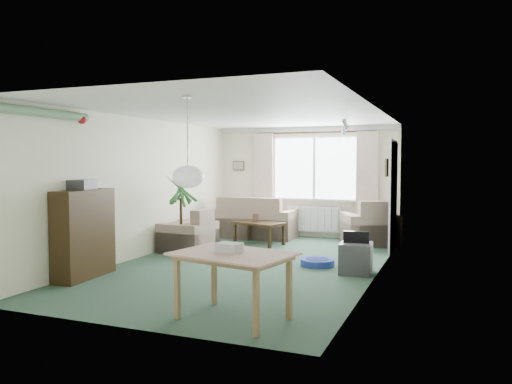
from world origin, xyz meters
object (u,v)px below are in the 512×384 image
at_px(coffee_table, 259,233).
at_px(houseplant, 181,213).
at_px(tv_cube, 356,258).
at_px(pet_bed, 317,262).
at_px(armchair_corner, 370,222).
at_px(armchair_left, 188,230).
at_px(sofa, 255,217).
at_px(dining_table, 233,287).
at_px(bookshelf, 84,234).

bearing_deg(coffee_table, houseplant, -121.40).
bearing_deg(coffee_table, tv_cube, -39.47).
relative_size(houseplant, pet_bed, 2.73).
height_order(armchair_corner, armchair_left, armchair_corner).
bearing_deg(pet_bed, tv_cube, -24.79).
bearing_deg(armchair_corner, pet_bed, 55.00).
xyz_separation_m(sofa, dining_table, (1.90, -5.35, -0.10)).
height_order(houseplant, tv_cube, houseplant).
xyz_separation_m(armchair_corner, armchair_left, (-2.98, -2.04, -0.05)).
distance_m(houseplant, tv_cube, 3.24).
distance_m(sofa, armchair_left, 2.12).
relative_size(bookshelf, houseplant, 0.86).
bearing_deg(sofa, tv_cube, 132.70).
bearing_deg(dining_table, coffee_table, 108.10).
relative_size(armchair_corner, tv_cube, 2.01).
bearing_deg(coffee_table, dining_table, -71.90).
distance_m(tv_cube, pet_bed, 0.75).
relative_size(sofa, coffee_table, 1.80).
bearing_deg(houseplant, armchair_corner, 38.09).
height_order(armchair_left, tv_cube, armchair_left).
xyz_separation_m(armchair_corner, dining_table, (-0.58, -5.33, -0.10)).
bearing_deg(sofa, dining_table, 107.48).
xyz_separation_m(houseplant, dining_table, (2.38, -3.01, -0.39)).
xyz_separation_m(dining_table, pet_bed, (0.14, 2.93, -0.29)).
height_order(armchair_corner, bookshelf, bookshelf).
bearing_deg(dining_table, tv_cube, 72.97).
relative_size(armchair_left, houseplant, 0.60).
bearing_deg(tv_cube, sofa, 131.50).
bearing_deg(armchair_left, coffee_table, 145.38).
relative_size(houseplant, tv_cube, 2.94).
xyz_separation_m(armchair_left, dining_table, (2.40, -3.29, -0.05)).
relative_size(coffee_table, bookshelf, 0.79).
distance_m(bookshelf, pet_bed, 3.56).
bearing_deg(tv_cube, pet_bed, 151.92).
xyz_separation_m(bookshelf, dining_table, (2.74, -0.92, -0.29)).
bearing_deg(bookshelf, tv_cube, 22.13).
relative_size(sofa, bookshelf, 1.42).
distance_m(houseplant, dining_table, 3.85).
relative_size(dining_table, tv_cube, 2.20).
distance_m(coffee_table, pet_bed, 2.25).
height_order(coffee_table, tv_cube, tv_cube).
xyz_separation_m(bookshelf, tv_cube, (3.54, 1.70, -0.40)).
height_order(sofa, coffee_table, sofa).
bearing_deg(armchair_corner, coffee_table, -2.57).
bearing_deg(tv_cube, coffee_table, 137.24).
bearing_deg(tv_cube, bookshelf, -157.59).
bearing_deg(sofa, houseplant, 76.44).
distance_m(sofa, bookshelf, 4.51).
distance_m(sofa, coffee_table, 0.98).
xyz_separation_m(armchair_corner, pet_bed, (-0.44, -2.39, -0.39)).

